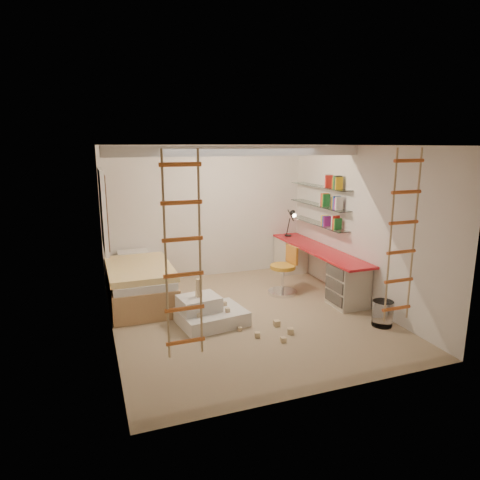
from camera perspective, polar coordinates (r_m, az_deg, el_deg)
name	(u,v)px	position (r m, az deg, el deg)	size (l,w,h in m)	color
floor	(247,316)	(6.77, 0.88, -10.08)	(4.50, 4.50, 0.00)	#9C8765
ceiling_beam	(240,151)	(6.52, 0.00, 11.83)	(4.00, 0.18, 0.16)	white
window_frame	(103,210)	(7.41, -17.81, 3.80)	(0.06, 1.15, 1.35)	white
window_blind	(105,210)	(7.41, -17.50, 3.82)	(0.02, 1.00, 1.20)	#4C2D1E
rope_ladder_left	(183,257)	(4.32, -7.60, -2.28)	(0.41, 0.04, 2.13)	orange
rope_ladder_right	(402,237)	(5.53, 20.83, 0.33)	(0.41, 0.04, 2.13)	#CE5523
waste_bin	(383,313)	(6.70, 18.47, -9.27)	(0.30, 0.30, 0.38)	white
desk	(317,266)	(8.07, 10.17, -3.42)	(0.56, 2.80, 0.75)	red
shelves	(319,205)	(8.15, 10.46, 4.61)	(0.25, 1.80, 0.71)	white
bed	(139,283)	(7.45, -13.30, -5.54)	(1.02, 2.00, 0.69)	#AD7F51
task_lamp	(292,219)	(8.71, 6.94, 2.82)	(0.14, 0.36, 0.57)	black
swivel_chair	(284,276)	(7.66, 5.87, -4.85)	(0.56, 0.56, 0.86)	gold
play_platform	(208,313)	(6.46, -4.26, -9.68)	(1.04, 0.87, 0.42)	silver
toy_blocks	(235,312)	(6.25, -0.74, -9.60)	(1.25, 1.10, 0.69)	#CCB284
books	(319,200)	(8.14, 10.49, 5.32)	(0.14, 0.64, 0.92)	#1E722D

